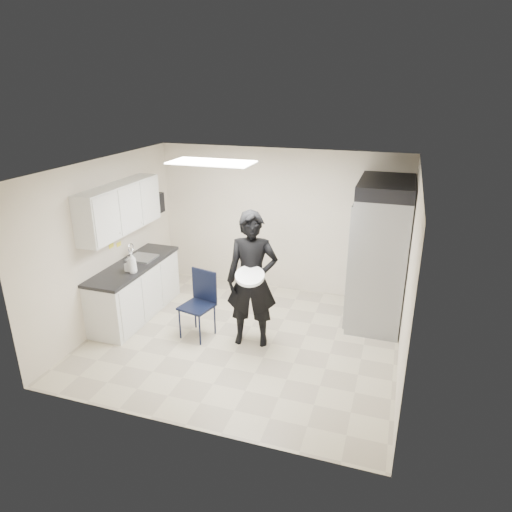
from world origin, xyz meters
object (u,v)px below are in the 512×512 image
(lower_counter, at_px, (136,291))
(commercial_fridge, at_px, (380,259))
(man_tuxedo, at_px, (252,280))
(folding_chair, at_px, (197,307))

(lower_counter, height_order, commercial_fridge, commercial_fridge)
(man_tuxedo, bearing_deg, commercial_fridge, 26.00)
(lower_counter, height_order, man_tuxedo, man_tuxedo)
(man_tuxedo, bearing_deg, folding_chair, 175.31)
(lower_counter, distance_m, folding_chair, 1.30)
(folding_chair, bearing_deg, commercial_fridge, 41.96)
(lower_counter, distance_m, man_tuxedo, 2.19)
(lower_counter, xyz_separation_m, man_tuxedo, (2.10, -0.22, 0.58))
(commercial_fridge, bearing_deg, man_tuxedo, -142.28)
(folding_chair, relative_size, man_tuxedo, 0.49)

